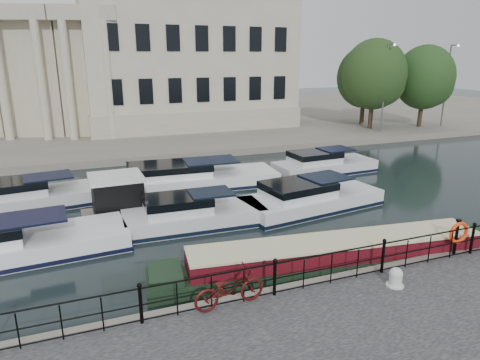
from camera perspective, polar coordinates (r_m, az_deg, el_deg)
name	(u,v)px	position (r m, az deg, el deg)	size (l,w,h in m)	color
ground_plane	(247,277)	(15.64, 0.92, -12.76)	(160.00, 160.00, 0.00)	black
far_bank	(124,120)	(52.45, -15.24, 7.70)	(120.00, 42.00, 0.55)	#6B665B
railing	(275,276)	(13.26, 4.65, -12.59)	(24.14, 0.14, 1.22)	black
civic_building	(113,61)	(47.57, -16.52, 14.98)	(53.55, 31.84, 16.85)	#ADA38C
lamp_posts	(417,85)	(45.71, 22.52, 11.58)	(8.24, 1.55, 8.07)	#59595B
bicycle	(229,288)	(12.74, -1.42, -14.25)	(0.75, 2.16, 1.14)	#450C0C
mooring_bollard	(396,277)	(14.71, 20.04, -12.10)	(0.56, 0.56, 0.62)	silver
life_ring_post	(458,233)	(17.44, 27.11, -6.34)	(0.85, 0.21, 1.38)	black
narrowboat	(337,260)	(16.36, 12.78, -10.37)	(13.87, 3.45, 1.51)	black
harbour_hut	(118,199)	(21.38, -16.01, -2.46)	(3.44, 2.90, 2.21)	#6B665B
cabin_cruisers	(176,200)	(22.53, -8.55, -2.60)	(27.20, 10.32, 1.99)	white
trees	(389,78)	(46.27, 19.23, 12.67)	(11.42, 9.07, 8.67)	black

